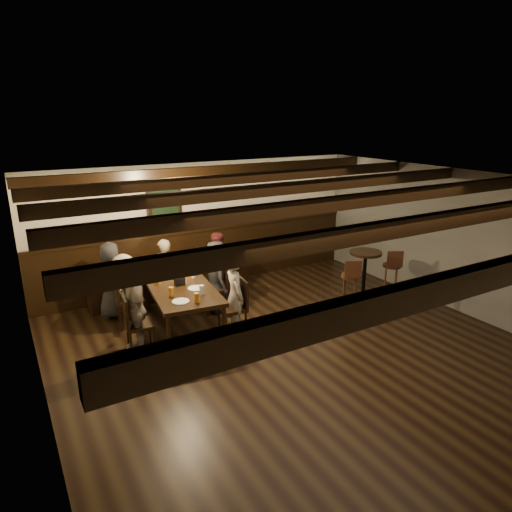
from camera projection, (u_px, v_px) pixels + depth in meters
room at (219, 249)px, 7.67m from camera, size 7.00×7.00×7.00m
dining_table at (179, 288)px, 7.03m from camera, size 1.14×2.11×0.76m
chair_left_near at (129, 309)px, 7.28m from camera, size 0.47×0.47×0.93m
chair_left_far at (139, 334)px, 6.49m from camera, size 0.43×0.43×0.85m
chair_right_near at (215, 296)px, 7.82m from camera, size 0.43×0.43×0.85m
chair_right_far at (233, 317)px, 7.03m from camera, size 0.44×0.44×0.86m
person_bench_left at (112, 280)px, 7.50m from camera, size 0.67×0.48×1.28m
person_bench_centre at (165, 272)px, 7.98m from camera, size 0.47×0.34×1.21m
person_bench_right at (216, 267)px, 8.17m from camera, size 0.67×0.55×1.27m
person_left_near at (126, 291)px, 7.17m from camera, size 0.53×0.81×1.19m
person_left_far at (135, 309)px, 6.36m from camera, size 0.41×0.80×1.32m
person_right_near at (216, 277)px, 7.73m from camera, size 0.46×0.65×1.24m
person_right_far at (235, 295)px, 6.94m from camera, size 0.35×0.48×1.24m
pint_a at (152, 268)px, 7.50m from camera, size 0.07×0.07×0.14m
pint_b at (184, 265)px, 7.65m from camera, size 0.07×0.07×0.14m
pint_c at (158, 280)px, 6.96m from camera, size 0.07×0.07×0.14m
pint_d at (194, 273)px, 7.28m from camera, size 0.07×0.07×0.14m
pint_e at (171, 292)px, 6.51m from camera, size 0.07×0.07×0.14m
pint_f at (202, 290)px, 6.58m from camera, size 0.07×0.07×0.14m
pint_g at (196, 298)px, 6.31m from camera, size 0.07×0.07×0.14m
plate_near at (181, 301)px, 6.34m from camera, size 0.24×0.24×0.01m
plate_far at (196, 288)px, 6.81m from camera, size 0.24×0.24×0.01m
condiment_caddy at (180, 281)px, 6.95m from camera, size 0.15×0.10×0.12m
candle at (182, 275)px, 7.31m from camera, size 0.05×0.05×0.05m
high_top_table at (365, 270)px, 7.98m from camera, size 0.55×0.55×0.98m
bar_stool_left at (349, 294)px, 7.65m from camera, size 0.35×0.36×1.00m
bar_stool_right at (390, 282)px, 8.17m from camera, size 0.36×0.37×1.00m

